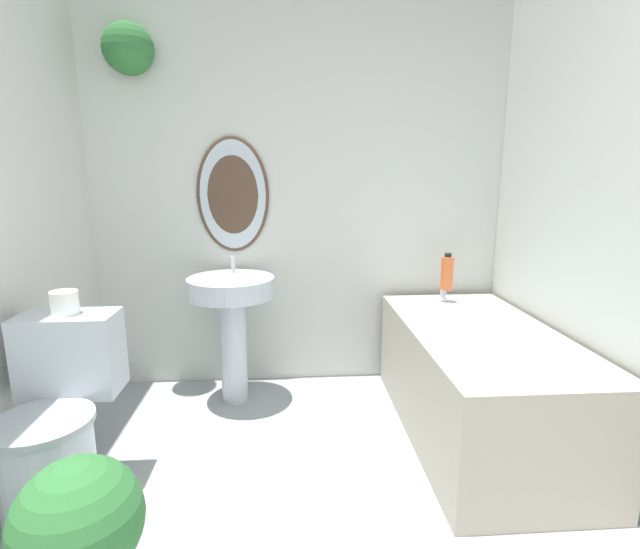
# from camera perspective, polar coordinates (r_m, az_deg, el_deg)

# --- Properties ---
(wall_back) EXTENTS (2.68, 0.29, 2.40)m
(wall_back) POSITION_cam_1_polar(r_m,az_deg,el_deg) (2.96, -3.70, 10.23)
(wall_back) COLOR silver
(wall_back) RESTS_ON ground_plane
(toilet) EXTENTS (0.40, 0.58, 0.77)m
(toilet) POSITION_cam_1_polar(r_m,az_deg,el_deg) (2.23, -29.63, -15.76)
(toilet) COLOR silver
(toilet) RESTS_ON ground_plane
(pedestal_sink) EXTENTS (0.50, 0.50, 0.86)m
(pedestal_sink) POSITION_cam_1_polar(r_m,az_deg,el_deg) (2.77, -10.77, -4.24)
(pedestal_sink) COLOR silver
(pedestal_sink) RESTS_ON ground_plane
(bathtub) EXTENTS (0.73, 1.42, 0.65)m
(bathtub) POSITION_cam_1_polar(r_m,az_deg,el_deg) (2.60, 18.91, -12.16)
(bathtub) COLOR #B2A893
(bathtub) RESTS_ON ground_plane
(shampoo_bottle) EXTENTS (0.08, 0.08, 0.23)m
(shampoo_bottle) POSITION_cam_1_polar(r_m,az_deg,el_deg) (2.94, 15.36, 0.23)
(shampoo_bottle) COLOR #DB6633
(shampoo_bottle) RESTS_ON bathtub
(potted_plant) EXTENTS (0.38, 0.38, 0.52)m
(potted_plant) POSITION_cam_1_polar(r_m,az_deg,el_deg) (1.75, -27.42, -26.51)
(potted_plant) COLOR #47474C
(potted_plant) RESTS_ON ground_plane
(toilet_paper_roll) EXTENTS (0.11, 0.11, 0.10)m
(toilet_paper_roll) POSITION_cam_1_polar(r_m,az_deg,el_deg) (2.22, -28.93, -3.06)
(toilet_paper_roll) COLOR white
(toilet_paper_roll) RESTS_ON toilet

